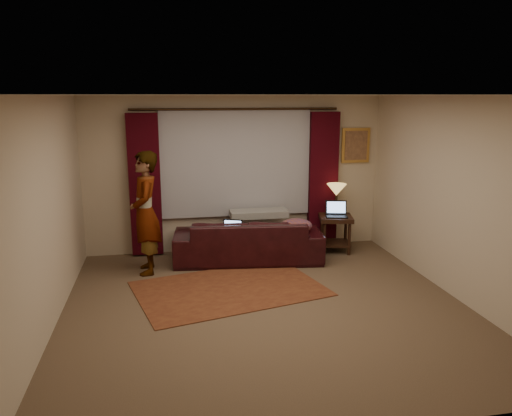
{
  "coord_description": "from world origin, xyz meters",
  "views": [
    {
      "loc": [
        -1.21,
        -5.73,
        2.59
      ],
      "look_at": [
        0.1,
        1.2,
        1.0
      ],
      "focal_mm": 35.0,
      "sensor_mm": 36.0,
      "label": 1
    }
  ],
  "objects_px": {
    "tiffany_lamp": "(336,199)",
    "sofa": "(248,232)",
    "laptop_table": "(337,209)",
    "person": "(145,213)",
    "end_table": "(335,234)",
    "laptop_sofa": "(231,229)"
  },
  "relations": [
    {
      "from": "sofa",
      "to": "end_table",
      "type": "relative_size",
      "value": 3.79
    },
    {
      "from": "end_table",
      "to": "sofa",
      "type": "bearing_deg",
      "value": -172.55
    },
    {
      "from": "person",
      "to": "sofa",
      "type": "bearing_deg",
      "value": 95.58
    },
    {
      "from": "end_table",
      "to": "laptop_table",
      "type": "bearing_deg",
      "value": -98.51
    },
    {
      "from": "end_table",
      "to": "laptop_sofa",
      "type": "bearing_deg",
      "value": -169.03
    },
    {
      "from": "tiffany_lamp",
      "to": "laptop_table",
      "type": "bearing_deg",
      "value": -104.05
    },
    {
      "from": "end_table",
      "to": "laptop_table",
      "type": "height_order",
      "value": "laptop_table"
    },
    {
      "from": "sofa",
      "to": "laptop_table",
      "type": "distance_m",
      "value": 1.56
    },
    {
      "from": "tiffany_lamp",
      "to": "laptop_table",
      "type": "height_order",
      "value": "tiffany_lamp"
    },
    {
      "from": "end_table",
      "to": "tiffany_lamp",
      "type": "relative_size",
      "value": 1.17
    },
    {
      "from": "laptop_table",
      "to": "person",
      "type": "distance_m",
      "value": 3.13
    },
    {
      "from": "tiffany_lamp",
      "to": "person",
      "type": "relative_size",
      "value": 0.29
    },
    {
      "from": "sofa",
      "to": "person",
      "type": "bearing_deg",
      "value": 15.68
    },
    {
      "from": "tiffany_lamp",
      "to": "end_table",
      "type": "bearing_deg",
      "value": -107.04
    },
    {
      "from": "laptop_sofa",
      "to": "person",
      "type": "xyz_separation_m",
      "value": [
        -1.27,
        -0.1,
        0.33
      ]
    },
    {
      "from": "laptop_sofa",
      "to": "end_table",
      "type": "relative_size",
      "value": 0.54
    },
    {
      "from": "laptop_sofa",
      "to": "end_table",
      "type": "distance_m",
      "value": 1.89
    },
    {
      "from": "laptop_table",
      "to": "person",
      "type": "relative_size",
      "value": 0.21
    },
    {
      "from": "end_table",
      "to": "tiffany_lamp",
      "type": "height_order",
      "value": "tiffany_lamp"
    },
    {
      "from": "person",
      "to": "end_table",
      "type": "bearing_deg",
      "value": 94.67
    },
    {
      "from": "tiffany_lamp",
      "to": "sofa",
      "type": "bearing_deg",
      "value": -169.03
    },
    {
      "from": "tiffany_lamp",
      "to": "person",
      "type": "bearing_deg",
      "value": -169.87
    }
  ]
}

